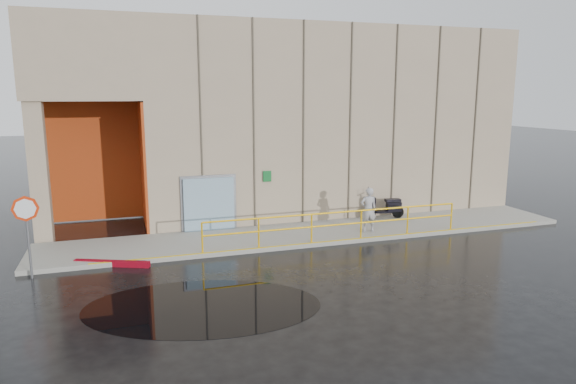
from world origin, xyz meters
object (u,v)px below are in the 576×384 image
at_px(person, 368,210).
at_px(scooter, 385,201).
at_px(red_curb, 112,263).
at_px(stop_sign, 26,218).

distance_m(person, scooter, 2.25).
relative_size(scooter, red_curb, 0.72).
bearing_deg(person, scooter, -124.50).
relative_size(person, red_curb, 0.70).
height_order(person, stop_sign, stop_sign).
height_order(stop_sign, red_curb, stop_sign).
height_order(scooter, red_curb, scooter).
height_order(person, red_curb, person).
height_order(person, scooter, person).
xyz_separation_m(scooter, stop_sign, (-12.91, -2.79, 0.88)).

